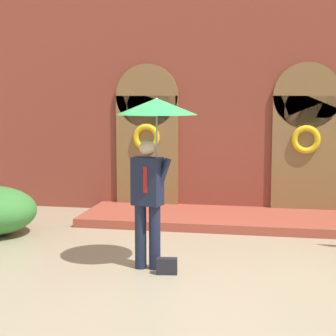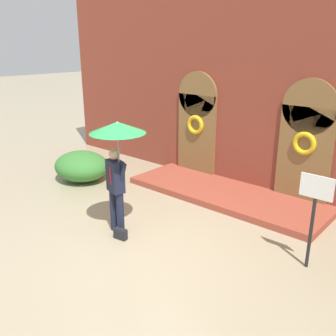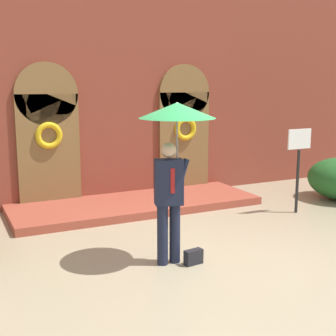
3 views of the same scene
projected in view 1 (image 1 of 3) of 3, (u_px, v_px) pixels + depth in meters
name	position (u px, v px, depth m)	size (l,w,h in m)	color
ground_plane	(198.00, 271.00, 7.69)	(80.00, 80.00, 0.00)	tan
building_facade	(226.00, 82.00, 11.41)	(14.00, 2.30, 5.60)	brown
person_with_umbrella	(154.00, 132.00, 7.57)	(1.10, 1.10, 2.36)	#191E33
handbag	(167.00, 266.00, 7.56)	(0.28, 0.12, 0.22)	black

